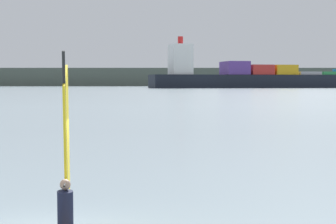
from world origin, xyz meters
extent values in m
cylinder|color=black|center=(0.81, -0.95, 2.00)|extent=(0.45, 1.27, 3.77)
cube|color=yellow|center=(0.62, -0.35, 1.77)|extent=(0.78, 2.35, 3.75)
cylinder|color=black|center=(0.79, -0.87, 1.26)|extent=(0.46, 1.36, 0.04)
cylinder|color=#191E38|center=(0.86, -1.12, 0.62)|extent=(0.44, 0.51, 1.02)
sphere|color=tan|center=(0.86, -1.12, 1.23)|extent=(0.22, 0.22, 0.22)
cube|color=black|center=(-27.66, 541.33, 5.15)|extent=(184.15, 101.86, 10.30)
cube|color=silver|center=(-93.11, 513.11, 21.94)|extent=(23.14, 27.62, 23.28)
cylinder|color=red|center=(-93.11, 513.11, 36.58)|extent=(4.00, 4.00, 6.00)
cube|color=#59388C|center=(-53.19, 530.32, 15.50)|extent=(26.73, 31.76, 10.40)
cube|color=red|center=(-35.39, 538.00, 14.20)|extent=(26.73, 31.76, 7.80)
cube|color=gold|center=(-17.59, 545.67, 14.20)|extent=(26.73, 31.76, 7.80)
cube|color=#99999E|center=(0.21, 553.34, 11.60)|extent=(26.73, 31.76, 2.60)
cube|color=#2D8C47|center=(18.01, 561.01, 11.60)|extent=(26.73, 31.76, 2.60)
cube|color=#4C564C|center=(-8.77, 1113.43, 13.10)|extent=(1384.34, 494.97, 26.21)
camera|label=1|loc=(5.68, -14.30, 3.24)|focal=74.72mm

